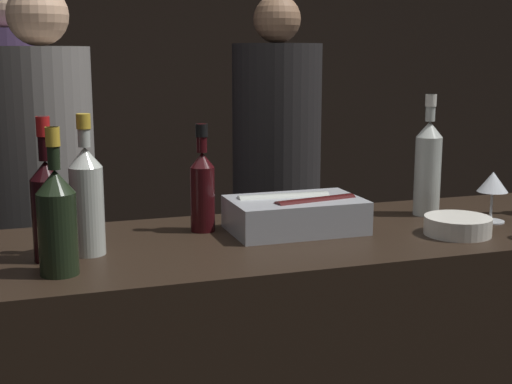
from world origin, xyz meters
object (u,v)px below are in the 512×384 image
(wine_glass, at_px, (493,184))
(person_grey_polo, at_px, (48,203))
(bowl_white, at_px, (458,225))
(rose_wine_bottle, at_px, (87,197))
(red_wine_bottle_black_foil, at_px, (202,187))
(champagne_bottle, at_px, (57,218))
(ice_bin_with_bottles, at_px, (296,213))
(person_in_hoodie, at_px, (276,171))
(white_wine_bottle, at_px, (428,165))
(red_wine_bottle_tall, at_px, (47,205))
(person_blond_tee, at_px, (7,159))

(wine_glass, distance_m, person_grey_polo, 1.52)
(bowl_white, distance_m, wine_glass, 0.22)
(rose_wine_bottle, distance_m, red_wine_bottle_black_foil, 0.35)
(champagne_bottle, bearing_deg, rose_wine_bottle, 61.83)
(ice_bin_with_bottles, distance_m, person_grey_polo, 1.03)
(person_in_hoodie, bearing_deg, bowl_white, -114.93)
(champagne_bottle, bearing_deg, bowl_white, 1.50)
(bowl_white, relative_size, wine_glass, 1.21)
(rose_wine_bottle, height_order, white_wine_bottle, white_wine_bottle)
(bowl_white, bearing_deg, red_wine_bottle_tall, 175.02)
(rose_wine_bottle, distance_m, person_grey_polo, 0.89)
(red_wine_bottle_tall, distance_m, red_wine_bottle_black_foil, 0.45)
(ice_bin_with_bottles, xyz_separation_m, red_wine_bottle_black_foil, (-0.25, 0.08, 0.07))
(wine_glass, xyz_separation_m, person_blond_tee, (-1.37, 1.75, -0.11))
(ice_bin_with_bottles, xyz_separation_m, person_blond_tee, (-0.78, 1.67, -0.05))
(ice_bin_with_bottles, xyz_separation_m, person_grey_polo, (-0.64, 0.81, -0.09))
(ice_bin_with_bottles, xyz_separation_m, rose_wine_bottle, (-0.57, -0.06, 0.09))
(rose_wine_bottle, bearing_deg, red_wine_bottle_tall, -164.84)
(bowl_white, relative_size, red_wine_bottle_black_foil, 0.61)
(rose_wine_bottle, bearing_deg, wine_glass, -1.00)
(ice_bin_with_bottles, height_order, person_grey_polo, person_grey_polo)
(red_wine_bottle_tall, relative_size, white_wine_bottle, 0.94)
(ice_bin_with_bottles, xyz_separation_m, white_wine_bottle, (0.46, 0.07, 0.10))
(person_in_hoodie, bearing_deg, person_blond_tee, 133.17)
(red_wine_bottle_tall, xyz_separation_m, person_in_hoodie, (1.05, 1.31, -0.18))
(red_wine_bottle_tall, bearing_deg, person_grey_polo, 88.20)
(ice_bin_with_bottles, relative_size, red_wine_bottle_black_foil, 1.21)
(ice_bin_with_bottles, xyz_separation_m, red_wine_bottle_tall, (-0.66, -0.09, 0.09))
(red_wine_bottle_black_foil, bearing_deg, rose_wine_bottle, -156.51)
(red_wine_bottle_tall, relative_size, person_grey_polo, 0.20)
(red_wine_bottle_tall, relative_size, rose_wine_bottle, 1.00)
(bowl_white, distance_m, person_grey_polo, 1.43)
(rose_wine_bottle, xyz_separation_m, white_wine_bottle, (1.03, 0.13, 0.01))
(red_wine_bottle_black_foil, bearing_deg, champagne_bottle, -144.51)
(person_grey_polo, bearing_deg, red_wine_bottle_tall, 60.66)
(wine_glass, bearing_deg, person_grey_polo, 144.03)
(white_wine_bottle, bearing_deg, ice_bin_with_bottles, -171.79)
(red_wine_bottle_tall, distance_m, person_grey_polo, 0.91)
(red_wine_bottle_black_foil, relative_size, person_in_hoodie, 0.17)
(wine_glass, xyz_separation_m, red_wine_bottle_black_foil, (-0.83, 0.16, 0.01))
(wine_glass, bearing_deg, white_wine_bottle, 131.27)
(wine_glass, xyz_separation_m, person_grey_polo, (-1.22, 0.89, -0.15))
(red_wine_bottle_tall, relative_size, person_in_hoodie, 0.20)
(red_wine_bottle_tall, xyz_separation_m, red_wine_bottle_black_foil, (0.42, 0.17, -0.01))
(white_wine_bottle, bearing_deg, red_wine_bottle_black_foil, 178.78)
(champagne_bottle, bearing_deg, red_wine_bottle_black_foil, 35.49)
(wine_glass, height_order, champagne_bottle, champagne_bottle)
(person_in_hoodie, bearing_deg, red_wine_bottle_black_foil, -144.76)
(red_wine_bottle_tall, height_order, champagne_bottle, red_wine_bottle_tall)
(bowl_white, height_order, red_wine_bottle_black_foil, red_wine_bottle_black_foil)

